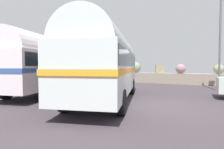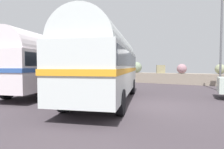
% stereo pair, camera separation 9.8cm
% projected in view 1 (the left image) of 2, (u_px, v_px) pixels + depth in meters
% --- Properties ---
extents(ground, '(32.00, 26.00, 0.02)m').
position_uv_depth(ground, '(155.00, 106.00, 8.18)').
color(ground, '#3C3439').
extents(breakwater, '(31.36, 2.09, 2.44)m').
position_uv_depth(breakwater, '(188.00, 77.00, 18.44)').
color(breakwater, gray).
rests_on(breakwater, ground).
extents(vintage_coach, '(4.98, 8.90, 3.70)m').
position_uv_depth(vintage_coach, '(107.00, 62.00, 9.29)').
color(vintage_coach, black).
rests_on(vintage_coach, ground).
extents(second_coach, '(4.78, 8.91, 3.70)m').
position_uv_depth(second_coach, '(50.00, 63.00, 12.06)').
color(second_coach, black).
rests_on(second_coach, ground).
extents(lamp_post, '(0.96, 0.27, 6.66)m').
position_uv_depth(lamp_post, '(221.00, 40.00, 13.00)').
color(lamp_post, '#5B5B60').
rests_on(lamp_post, ground).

